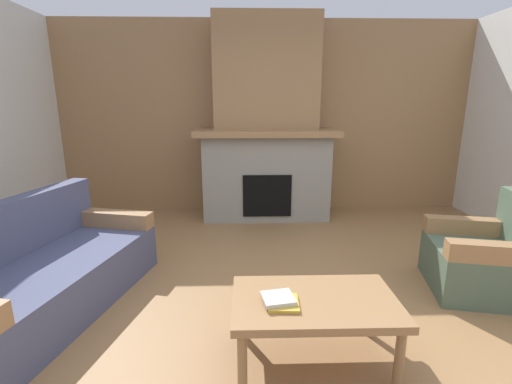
# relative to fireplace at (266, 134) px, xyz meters

# --- Properties ---
(ground) EXTENTS (9.00, 9.00, 0.00)m
(ground) POSITION_rel_fireplace_xyz_m (0.00, -2.62, -1.16)
(ground) COLOR olive
(wall_back_wood_panel) EXTENTS (6.00, 0.12, 2.70)m
(wall_back_wood_panel) POSITION_rel_fireplace_xyz_m (0.00, 0.38, 0.19)
(wall_back_wood_panel) COLOR #997047
(wall_back_wood_panel) RESTS_ON ground
(fireplace) EXTENTS (1.90, 0.82, 2.70)m
(fireplace) POSITION_rel_fireplace_xyz_m (0.00, 0.00, 0.00)
(fireplace) COLOR gray
(fireplace) RESTS_ON ground
(couch) EXTENTS (1.22, 1.94, 0.85)m
(couch) POSITION_rel_fireplace_xyz_m (-1.85, -2.37, -0.88)
(couch) COLOR #474C6B
(couch) RESTS_ON ground
(armchair) EXTENTS (0.90, 0.90, 0.85)m
(armchair) POSITION_rel_fireplace_xyz_m (1.75, -2.21, -0.87)
(armchair) COLOR #4C604C
(armchair) RESTS_ON ground
(coffee_table) EXTENTS (1.00, 0.60, 0.43)m
(coffee_table) POSITION_rel_fireplace_xyz_m (0.13, -3.03, -0.79)
(coffee_table) COLOR #997047
(coffee_table) RESTS_ON ground
(book_stack_near_edge) EXTENTS (0.23, 0.22, 0.05)m
(book_stack_near_edge) POSITION_rel_fireplace_xyz_m (-0.08, -3.08, -0.71)
(book_stack_near_edge) COLOR gold
(book_stack_near_edge) RESTS_ON coffee_table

